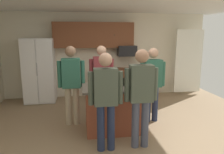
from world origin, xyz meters
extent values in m
plane|color=#937A5B|center=(0.00, 0.00, 0.00)|extent=(7.04, 7.04, 0.00)
cube|color=beige|center=(0.00, 2.80, 1.30)|extent=(6.40, 0.10, 2.60)
cube|color=white|center=(2.60, 2.40, 1.10)|extent=(0.90, 0.06, 2.00)
cube|color=brown|center=(-0.40, 2.60, 1.92)|extent=(2.40, 0.35, 0.75)
sphere|color=#4C3823|center=(0.20, 2.41, 1.93)|extent=(0.04, 0.04, 0.04)
cube|color=brown|center=(0.60, 2.48, 0.45)|extent=(1.80, 0.60, 0.90)
sphere|color=#4C3823|center=(1.05, 2.17, 0.45)|extent=(0.04, 0.04, 0.04)
cube|color=white|center=(-2.00, 2.40, 0.92)|extent=(0.85, 0.70, 1.84)
cube|color=white|center=(-2.21, 2.03, 0.92)|extent=(0.40, 0.04, 1.76)
cube|color=white|center=(-1.79, 2.03, 0.92)|extent=(0.40, 0.04, 1.76)
cylinder|color=#B2B2B7|center=(-2.00, 2.00, 1.01)|extent=(0.02, 0.02, 0.35)
cube|color=black|center=(0.60, 2.50, 1.45)|extent=(0.56, 0.40, 0.32)
cube|color=#9E4C33|center=(-0.17, 0.14, 0.44)|extent=(1.13, 0.74, 0.88)
cube|color=#60564C|center=(-0.17, 0.14, 0.90)|extent=(1.27, 0.88, 0.04)
cylinder|color=tan|center=(-1.11, 0.54, 0.41)|extent=(0.13, 0.13, 0.83)
cylinder|color=tan|center=(-0.94, 0.54, 0.41)|extent=(0.13, 0.13, 0.83)
cube|color=#2D6651|center=(-1.02, 0.54, 1.14)|extent=(0.38, 0.22, 0.62)
sphere|color=#8C664C|center=(-1.02, 0.54, 1.59)|extent=(0.22, 0.22, 0.22)
cylinder|color=#2D6651|center=(-1.26, 0.54, 1.12)|extent=(0.09, 0.09, 0.56)
cylinder|color=#2D6651|center=(-0.78, 0.54, 1.12)|extent=(0.09, 0.09, 0.56)
cylinder|color=#4C5166|center=(-0.43, 0.92, 0.41)|extent=(0.13, 0.13, 0.82)
cylinder|color=#4C5166|center=(-0.26, 0.92, 0.41)|extent=(0.13, 0.13, 0.82)
cube|color=maroon|center=(-0.34, 0.92, 1.13)|extent=(0.38, 0.22, 0.62)
sphere|color=tan|center=(-0.34, 0.92, 1.58)|extent=(0.22, 0.22, 0.22)
cylinder|color=maroon|center=(-0.58, 0.92, 1.11)|extent=(0.09, 0.09, 0.55)
cylinder|color=maroon|center=(-0.10, 0.92, 1.11)|extent=(0.09, 0.09, 0.55)
cylinder|color=#232D4C|center=(-0.52, -0.62, 0.40)|extent=(0.13, 0.13, 0.80)
cylinder|color=#232D4C|center=(-0.35, -0.62, 0.40)|extent=(0.13, 0.13, 0.80)
cube|color=#4C5647|center=(-0.43, -0.62, 1.10)|extent=(0.38, 0.22, 0.60)
sphere|color=tan|center=(-0.43, -0.62, 1.54)|extent=(0.22, 0.22, 0.22)
cylinder|color=#4C5647|center=(-0.67, -0.62, 1.08)|extent=(0.09, 0.09, 0.54)
cylinder|color=#4C5647|center=(-0.19, -0.62, 1.08)|extent=(0.09, 0.09, 0.54)
cylinder|color=#232D4C|center=(0.65, 0.47, 0.40)|extent=(0.13, 0.13, 0.80)
cylinder|color=#232D4C|center=(0.82, 0.47, 0.40)|extent=(0.13, 0.13, 0.80)
cube|color=#2D6651|center=(0.73, 0.47, 1.10)|extent=(0.38, 0.22, 0.60)
sphere|color=tan|center=(0.73, 0.47, 1.54)|extent=(0.22, 0.22, 0.22)
cylinder|color=#2D6651|center=(0.49, 0.47, 1.08)|extent=(0.09, 0.09, 0.54)
cylinder|color=#2D6651|center=(0.97, 0.47, 1.08)|extent=(0.09, 0.09, 0.54)
cylinder|color=#4C5166|center=(0.08, -0.60, 0.41)|extent=(0.13, 0.13, 0.83)
cylinder|color=#4C5166|center=(0.25, -0.60, 0.41)|extent=(0.13, 0.13, 0.83)
cube|color=#4C5647|center=(0.16, -0.60, 1.14)|extent=(0.38, 0.22, 0.62)
sphere|color=tan|center=(0.16, -0.60, 1.59)|extent=(0.22, 0.22, 0.22)
cylinder|color=#4C5647|center=(-0.08, -0.60, 1.12)|extent=(0.09, 0.09, 0.56)
cylinder|color=#4C5647|center=(0.40, -0.60, 1.12)|extent=(0.09, 0.09, 0.56)
cylinder|color=white|center=(0.17, 0.09, 0.98)|extent=(0.08, 0.08, 0.11)
torus|color=white|center=(0.23, 0.09, 0.98)|extent=(0.06, 0.01, 0.06)
cylinder|color=black|center=(0.02, 0.15, 1.00)|extent=(0.06, 0.06, 0.16)
cylinder|color=white|center=(-0.34, 0.40, 0.97)|extent=(0.09, 0.09, 0.10)
torus|color=white|center=(-0.28, 0.40, 0.98)|extent=(0.06, 0.01, 0.06)
cylinder|color=black|center=(-0.43, -0.02, 1.00)|extent=(0.08, 0.08, 0.15)
camera|label=1|loc=(-0.83, -3.91, 1.92)|focal=33.96mm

